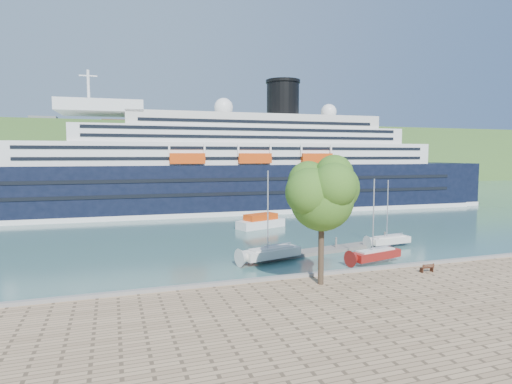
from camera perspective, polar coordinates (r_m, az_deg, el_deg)
The scene contains 11 objects.
ground at distance 42.58m, azimuth 12.94°, elevation -11.54°, with size 400.00×400.00×0.00m, color #335A58.
far_hillside at distance 180.98m, azimuth -11.87°, elevation 4.84°, with size 400.00×50.00×24.00m, color #355522.
quay_coping at distance 42.10m, azimuth 13.12°, elevation -10.11°, with size 220.00×0.50×0.30m, color slate.
cruise_ship at distance 92.16m, azimuth -4.31°, elevation 6.34°, with size 127.06×18.50×28.53m, color black, non-canonical shape.
park_bench at distance 43.85m, azimuth 21.80°, elevation -9.33°, with size 1.39×0.57×0.89m, color #462214, non-canonical shape.
promenade_tree at distance 36.48m, azimuth 8.73°, elevation -3.07°, with size 7.17×7.17×11.88m, color #2C6219, non-canonical shape.
floating_pontoon at distance 54.03m, azimuth 8.89°, elevation -7.71°, with size 18.68×2.28×0.42m, color slate, non-canonical shape.
sailboat_white_near at distance 47.83m, azimuth 2.11°, elevation -3.57°, with size 7.61×2.11×9.82m, color silver, non-canonical shape.
sailboat_red at distance 49.30m, azimuth 15.75°, elevation -4.00°, with size 6.95×1.93×8.97m, color maroon, non-canonical shape.
sailboat_white_far at distance 58.57m, azimuth 17.44°, elevation -2.94°, with size 6.48×1.80×8.37m, color silver, non-canonical shape.
tender_launch at distance 70.81m, azimuth 0.64°, elevation -3.85°, with size 8.43×2.88×2.33m, color #CF3F0C, non-canonical shape.
Camera 1 is at (-21.59, -34.69, 11.98)m, focal length 30.00 mm.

